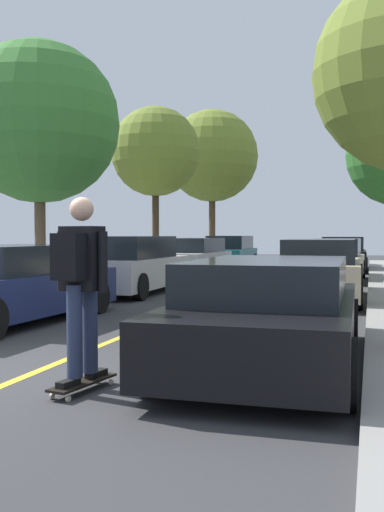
% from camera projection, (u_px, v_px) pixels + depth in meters
% --- Properties ---
extents(ground, '(80.00, 80.00, 0.00)m').
position_uv_depth(ground, '(23.00, 377.00, 6.33)').
color(ground, '#353538').
extents(center_line, '(0.12, 39.20, 0.01)m').
position_uv_depth(center_line, '(154.00, 323.00, 10.15)').
color(center_line, gold).
rests_on(center_line, ground).
extents(parked_car_left_nearest, '(2.09, 4.71, 1.34)m').
position_uv_depth(parked_car_left_nearest, '(9.00, 285.00, 10.21)').
color(parked_car_left_nearest, navy).
rests_on(parked_car_left_nearest, ground).
extents(parked_car_left_near, '(1.96, 4.45, 1.49)m').
position_uv_depth(parked_car_left_near, '(130.00, 265.00, 15.36)').
color(parked_car_left_near, '#B7B7BC').
rests_on(parked_car_left_near, ground).
extents(parked_car_left_far, '(1.93, 4.31, 1.40)m').
position_uv_depth(parked_car_left_far, '(193.00, 258.00, 20.74)').
color(parked_car_left_far, '#B7B7BC').
rests_on(parked_car_left_far, ground).
extents(parked_car_left_farthest, '(1.97, 4.57, 1.47)m').
position_uv_depth(parked_car_left_farthest, '(230.00, 253.00, 26.17)').
color(parked_car_left_farthest, '#196066').
rests_on(parked_car_left_farthest, ground).
extents(parked_car_right_nearest, '(2.03, 4.64, 1.24)m').
position_uv_depth(parked_car_right_nearest, '(271.00, 312.00, 6.89)').
color(parked_car_right_nearest, black).
rests_on(parked_car_right_nearest, ground).
extents(parked_car_right_near, '(1.95, 4.71, 1.42)m').
position_uv_depth(parked_car_right_near, '(320.00, 270.00, 13.69)').
color(parked_car_right_near, '#BCAD89').
rests_on(parked_car_right_near, ground).
extents(parked_car_right_far, '(1.88, 4.11, 1.39)m').
position_uv_depth(parked_car_right_far, '(336.00, 260.00, 19.60)').
color(parked_car_right_far, '#BCAD89').
rests_on(parked_car_right_far, ground).
extents(parked_car_right_farthest, '(2.01, 4.39, 1.43)m').
position_uv_depth(parked_car_right_farthest, '(343.00, 254.00, 24.90)').
color(parked_car_right_farthest, black).
rests_on(parked_car_right_farthest, ground).
extents(street_tree_left_nearest, '(3.96, 3.96, 6.12)m').
position_uv_depth(street_tree_left_nearest, '(39.00, 123.00, 14.54)').
color(street_tree_left_nearest, brown).
rests_on(street_tree_left_nearest, sidewalk_left).
extents(street_tree_left_near, '(3.38, 3.38, 6.22)m').
position_uv_depth(street_tree_left_near, '(155.00, 152.00, 22.39)').
color(street_tree_left_near, '#3D2D1E').
rests_on(street_tree_left_near, sidewalk_left).
extents(street_tree_left_far, '(4.70, 4.70, 7.78)m').
position_uv_depth(street_tree_left_far, '(212.00, 156.00, 30.35)').
color(street_tree_left_far, '#4C3823').
rests_on(street_tree_left_far, sidewalk_left).
extents(skateboard, '(0.37, 0.87, 0.10)m').
position_uv_depth(skateboard, '(83.00, 383.00, 5.74)').
color(skateboard, black).
rests_on(skateboard, ground).
extents(skateboarder, '(0.59, 0.71, 1.78)m').
position_uv_depth(skateboarder, '(80.00, 277.00, 5.68)').
color(skateboarder, black).
rests_on(skateboarder, skateboard).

